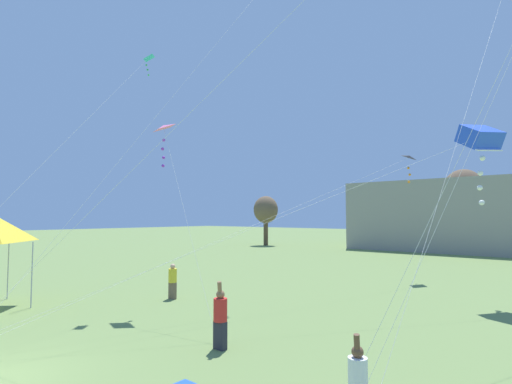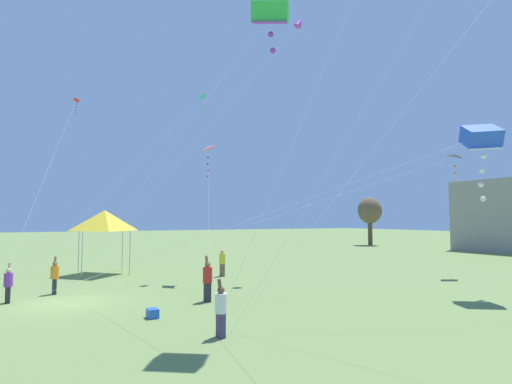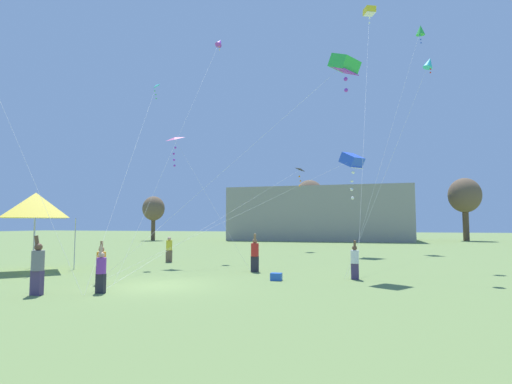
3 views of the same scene
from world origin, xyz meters
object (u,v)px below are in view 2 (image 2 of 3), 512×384
(person_red_shirt, at_px, (207,279))
(person_purple_shirt, at_px, (8,284))
(person_white_shirt, at_px, (221,309))
(person_orange_shirt, at_px, (55,276))
(kite_green_box_2, at_px, (270,14))
(kite_blue_box_7, at_px, (481,138))
(kite_black_delta_8, at_px, (453,158))
(kite_red_delta_0, at_px, (75,105))
(kite_purple_diamond_9, at_px, (299,24))
(festival_tent, at_px, (104,220))
(person_yellow_shirt, at_px, (222,262))
(kite_pink_delta_1, at_px, (208,150))
(cooler_box, at_px, (153,313))
(kite_cyan_delta_5, at_px, (199,100))

(person_red_shirt, relative_size, person_purple_shirt, 1.17)
(person_white_shirt, bearing_deg, person_purple_shirt, -24.26)
(person_orange_shirt, distance_m, person_purple_shirt, 2.24)
(kite_green_box_2, relative_size, kite_blue_box_7, 0.58)
(person_white_shirt, bearing_deg, kite_black_delta_8, -132.79)
(person_white_shirt, xyz_separation_m, person_orange_shirt, (-10.14, -4.33, 0.02))
(kite_red_delta_0, bearing_deg, person_white_shirt, 9.81)
(kite_black_delta_8, height_order, kite_purple_diamond_9, kite_purple_diamond_9)
(festival_tent, height_order, person_yellow_shirt, festival_tent)
(person_yellow_shirt, distance_m, kite_red_delta_0, 15.18)
(kite_black_delta_8, distance_m, kite_purple_diamond_9, 13.65)
(festival_tent, xyz_separation_m, kite_purple_diamond_9, (6.07, 11.38, 13.36))
(person_orange_shirt, distance_m, kite_pink_delta_1, 10.61)
(kite_green_box_2, bearing_deg, cooler_box, -132.44)
(person_red_shirt, height_order, kite_pink_delta_1, kite_pink_delta_1)
(festival_tent, xyz_separation_m, kite_green_box_2, (16.13, 3.36, 7.31))
(person_yellow_shirt, bearing_deg, kite_blue_box_7, -105.68)
(kite_pink_delta_1, bearing_deg, cooler_box, -33.21)
(festival_tent, distance_m, person_orange_shirt, 7.50)
(person_purple_shirt, bearing_deg, kite_pink_delta_1, -73.59)
(kite_red_delta_0, height_order, kite_pink_delta_1, kite_red_delta_0)
(person_yellow_shirt, relative_size, person_white_shirt, 0.94)
(person_yellow_shirt, relative_size, kite_pink_delta_1, 0.20)
(person_red_shirt, relative_size, kite_cyan_delta_5, 0.17)
(person_yellow_shirt, bearing_deg, kite_black_delta_8, -78.45)
(person_yellow_shirt, height_order, person_orange_shirt, person_orange_shirt)
(kite_blue_box_7, bearing_deg, person_purple_shirt, -112.60)
(kite_blue_box_7, height_order, kite_black_delta_8, kite_blue_box_7)
(festival_tent, xyz_separation_m, person_purple_shirt, (7.72, -4.76, -2.67))
(person_white_shirt, bearing_deg, person_yellow_shirt, -82.24)
(cooler_box, height_order, person_white_shirt, person_white_shirt)
(person_red_shirt, distance_m, person_purple_shirt, 8.49)
(person_red_shirt, xyz_separation_m, kite_green_box_2, (4.74, 0.47, 9.84))
(kite_black_delta_8, bearing_deg, kite_green_box_2, -73.08)
(kite_pink_delta_1, xyz_separation_m, kite_blue_box_7, (10.50, 10.15, -0.20))
(kite_pink_delta_1, bearing_deg, kite_black_delta_8, 69.90)
(person_orange_shirt, height_order, kite_green_box_2, kite_green_box_2)
(person_yellow_shirt, xyz_separation_m, person_orange_shirt, (1.84, -9.45, -0.02))
(kite_red_delta_0, xyz_separation_m, kite_blue_box_7, (18.31, 17.12, -4.03))
(cooler_box, bearing_deg, kite_blue_box_7, 79.20)
(kite_cyan_delta_5, height_order, kite_purple_diamond_9, kite_purple_diamond_9)
(cooler_box, distance_m, kite_green_box_2, 11.52)
(cooler_box, bearing_deg, kite_purple_diamond_9, 122.14)
(person_white_shirt, height_order, kite_green_box_2, kite_green_box_2)
(cooler_box, distance_m, person_white_shirt, 3.66)
(kite_pink_delta_1, bearing_deg, person_purple_shirt, -77.54)
(kite_pink_delta_1, height_order, kite_blue_box_7, kite_blue_box_7)
(person_red_shirt, distance_m, kite_purple_diamond_9, 18.78)
(person_white_shirt, xyz_separation_m, kite_cyan_delta_5, (-12.42, 3.66, 10.33))
(person_orange_shirt, xyz_separation_m, kite_black_delta_8, (4.66, 23.07, 6.74))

